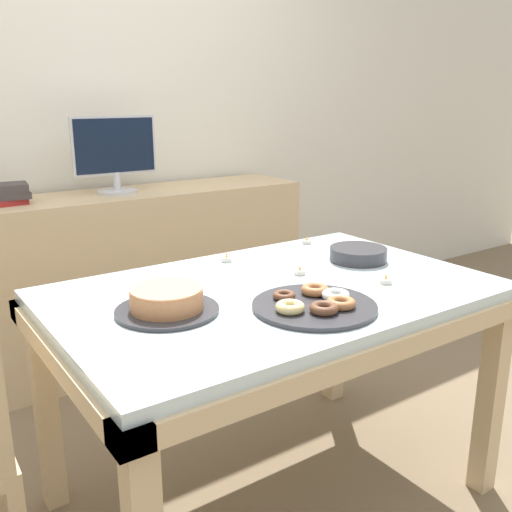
{
  "coord_description": "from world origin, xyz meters",
  "views": [
    {
      "loc": [
        -1.03,
        -1.38,
        1.37
      ],
      "look_at": [
        0.04,
        0.16,
        0.84
      ],
      "focal_mm": 40.0,
      "sensor_mm": 36.0,
      "label": 1
    }
  ],
  "objects_px": {
    "computer_monitor": "(115,155)",
    "book_stack": "(2,194)",
    "tealight_near_cakes": "(307,241)",
    "plate_stack": "(358,254)",
    "pastry_platter": "(315,304)",
    "cake_chocolate_round": "(167,302)",
    "tealight_left_edge": "(300,272)",
    "tealight_near_front": "(187,285)",
    "tealight_centre": "(386,280)",
    "tealight_right_edge": "(227,259)"
  },
  "relations": [
    {
      "from": "computer_monitor",
      "to": "book_stack",
      "type": "height_order",
      "value": "computer_monitor"
    },
    {
      "from": "book_stack",
      "to": "tealight_near_cakes",
      "type": "bearing_deg",
      "value": -44.73
    },
    {
      "from": "computer_monitor",
      "to": "plate_stack",
      "type": "bearing_deg",
      "value": -71.35
    },
    {
      "from": "computer_monitor",
      "to": "pastry_platter",
      "type": "distance_m",
      "value": 1.58
    },
    {
      "from": "computer_monitor",
      "to": "tealight_near_cakes",
      "type": "bearing_deg",
      "value": -65.79
    },
    {
      "from": "pastry_platter",
      "to": "plate_stack",
      "type": "height_order",
      "value": "plate_stack"
    },
    {
      "from": "plate_stack",
      "to": "tealight_near_cakes",
      "type": "bearing_deg",
      "value": 89.03
    },
    {
      "from": "book_stack",
      "to": "cake_chocolate_round",
      "type": "height_order",
      "value": "book_stack"
    },
    {
      "from": "tealight_left_edge",
      "to": "computer_monitor",
      "type": "bearing_deg",
      "value": 96.41
    },
    {
      "from": "computer_monitor",
      "to": "plate_stack",
      "type": "xyz_separation_m",
      "value": [
        0.43,
        -1.26,
        -0.28
      ]
    },
    {
      "from": "pastry_platter",
      "to": "tealight_near_cakes",
      "type": "bearing_deg",
      "value": 52.34
    },
    {
      "from": "cake_chocolate_round",
      "to": "tealight_left_edge",
      "type": "xyz_separation_m",
      "value": [
        0.53,
        0.07,
        -0.02
      ]
    },
    {
      "from": "computer_monitor",
      "to": "plate_stack",
      "type": "relative_size",
      "value": 2.02
    },
    {
      "from": "cake_chocolate_round",
      "to": "plate_stack",
      "type": "distance_m",
      "value": 0.82
    },
    {
      "from": "tealight_left_edge",
      "to": "tealight_near_cakes",
      "type": "bearing_deg",
      "value": 47.28
    },
    {
      "from": "tealight_left_edge",
      "to": "plate_stack",
      "type": "bearing_deg",
      "value": 1.71
    },
    {
      "from": "tealight_left_edge",
      "to": "tealight_near_front",
      "type": "bearing_deg",
      "value": 167.31
    },
    {
      "from": "computer_monitor",
      "to": "tealight_near_front",
      "type": "xyz_separation_m",
      "value": [
        -0.25,
        -1.19,
        -0.3
      ]
    },
    {
      "from": "cake_chocolate_round",
      "to": "plate_stack",
      "type": "xyz_separation_m",
      "value": [
        0.82,
        0.07,
        -0.01
      ]
    },
    {
      "from": "plate_stack",
      "to": "tealight_left_edge",
      "type": "bearing_deg",
      "value": -178.29
    },
    {
      "from": "tealight_centre",
      "to": "tealight_near_cakes",
      "type": "bearing_deg",
      "value": 77.64
    },
    {
      "from": "tealight_right_edge",
      "to": "tealight_near_cakes",
      "type": "height_order",
      "value": "same"
    },
    {
      "from": "tealight_near_cakes",
      "to": "tealight_centre",
      "type": "distance_m",
      "value": 0.56
    },
    {
      "from": "pastry_platter",
      "to": "tealight_left_edge",
      "type": "height_order",
      "value": "pastry_platter"
    },
    {
      "from": "tealight_right_edge",
      "to": "tealight_near_cakes",
      "type": "bearing_deg",
      "value": 5.1
    },
    {
      "from": "cake_chocolate_round",
      "to": "pastry_platter",
      "type": "height_order",
      "value": "cake_chocolate_round"
    },
    {
      "from": "book_stack",
      "to": "plate_stack",
      "type": "bearing_deg",
      "value": -52.66
    },
    {
      "from": "computer_monitor",
      "to": "tealight_left_edge",
      "type": "distance_m",
      "value": 1.32
    },
    {
      "from": "tealight_centre",
      "to": "pastry_platter",
      "type": "bearing_deg",
      "value": -172.7
    },
    {
      "from": "tealight_left_edge",
      "to": "tealight_near_front",
      "type": "xyz_separation_m",
      "value": [
        -0.39,
        0.09,
        0.0
      ]
    },
    {
      "from": "tealight_near_cakes",
      "to": "tealight_near_front",
      "type": "bearing_deg",
      "value": -161.62
    },
    {
      "from": "tealight_centre",
      "to": "tealight_near_front",
      "type": "distance_m",
      "value": 0.64
    },
    {
      "from": "computer_monitor",
      "to": "tealight_right_edge",
      "type": "distance_m",
      "value": 1.04
    },
    {
      "from": "book_stack",
      "to": "tealight_right_edge",
      "type": "xyz_separation_m",
      "value": [
        0.56,
        -1.0,
        -0.16
      ]
    },
    {
      "from": "tealight_centre",
      "to": "cake_chocolate_round",
      "type": "bearing_deg",
      "value": 166.32
    },
    {
      "from": "plate_stack",
      "to": "tealight_near_front",
      "type": "relative_size",
      "value": 5.25
    },
    {
      "from": "plate_stack",
      "to": "book_stack",
      "type": "bearing_deg",
      "value": 127.34
    },
    {
      "from": "tealight_left_edge",
      "to": "tealight_centre",
      "type": "distance_m",
      "value": 0.29
    },
    {
      "from": "plate_stack",
      "to": "tealight_near_front",
      "type": "xyz_separation_m",
      "value": [
        -0.67,
        0.08,
        -0.01
      ]
    },
    {
      "from": "book_stack",
      "to": "tealight_near_cakes",
      "type": "distance_m",
      "value": 1.38
    },
    {
      "from": "tealight_left_edge",
      "to": "tealight_right_edge",
      "type": "bearing_deg",
      "value": 114.11
    },
    {
      "from": "cake_chocolate_round",
      "to": "plate_stack",
      "type": "height_order",
      "value": "cake_chocolate_round"
    },
    {
      "from": "book_stack",
      "to": "tealight_right_edge",
      "type": "height_order",
      "value": "book_stack"
    },
    {
      "from": "pastry_platter",
      "to": "tealight_left_edge",
      "type": "relative_size",
      "value": 8.99
    },
    {
      "from": "plate_stack",
      "to": "pastry_platter",
      "type": "bearing_deg",
      "value": -147.5
    },
    {
      "from": "cake_chocolate_round",
      "to": "pastry_platter",
      "type": "relative_size",
      "value": 0.82
    },
    {
      "from": "book_stack",
      "to": "pastry_platter",
      "type": "xyz_separation_m",
      "value": [
        0.51,
        -1.55,
        -0.15
      ]
    },
    {
      "from": "pastry_platter",
      "to": "tealight_near_front",
      "type": "relative_size",
      "value": 8.99
    },
    {
      "from": "tealight_near_cakes",
      "to": "book_stack",
      "type": "bearing_deg",
      "value": 135.27
    },
    {
      "from": "plate_stack",
      "to": "tealight_near_cakes",
      "type": "xyz_separation_m",
      "value": [
        0.01,
        0.3,
        -0.01
      ]
    }
  ]
}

